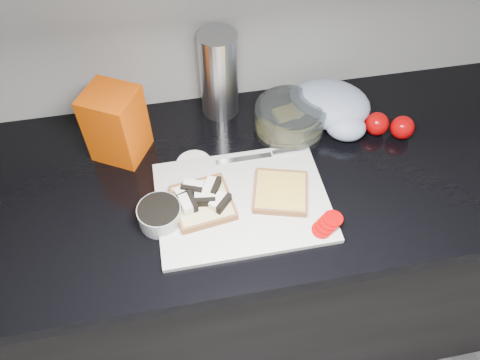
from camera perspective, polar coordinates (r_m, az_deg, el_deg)
name	(u,v)px	position (r m, az deg, el deg)	size (l,w,h in m)	color
base_cabinet	(262,262)	(1.56, 2.73, -9.91)	(3.50, 0.60, 0.86)	black
countertop	(269,174)	(1.19, 3.53, 0.70)	(3.50, 0.64, 0.04)	black
cutting_board	(242,201)	(1.10, 0.29, -2.63)	(0.40, 0.30, 0.01)	silver
bread_left	(202,201)	(1.08, -4.64, -2.54)	(0.15, 0.15, 0.04)	beige
bread_right	(281,192)	(1.11, 4.96, -1.46)	(0.16, 0.16, 0.02)	beige
tomato_slices	(327,224)	(1.07, 10.60, -5.33)	(0.08, 0.07, 0.02)	#A70305
knife	(268,155)	(1.19, 3.39, 3.09)	(0.21, 0.02, 0.01)	#BBBBC0
seed_tub	(160,214)	(1.07, -9.75, -4.15)	(0.10, 0.10, 0.05)	#A3A8A8
tub_lid	(194,164)	(1.19, -5.63, 2.01)	(0.09, 0.09, 0.01)	white
glass_bowl	(290,119)	(1.25, 6.06, 7.37)	(0.19, 0.19, 0.08)	silver
bread_bag	(116,124)	(1.19, -14.88, 6.59)	(0.12, 0.11, 0.19)	#F03704
steel_canister	(219,75)	(1.25, -2.58, 12.69)	(0.10, 0.10, 0.24)	#AAAAAE
grocery_bag	(332,107)	(1.29, 11.11, 8.72)	(0.27, 0.26, 0.10)	#A2B1C8
whole_tomatoes	(378,123)	(1.29, 16.45, 6.71)	(0.17, 0.12, 0.06)	#A70305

